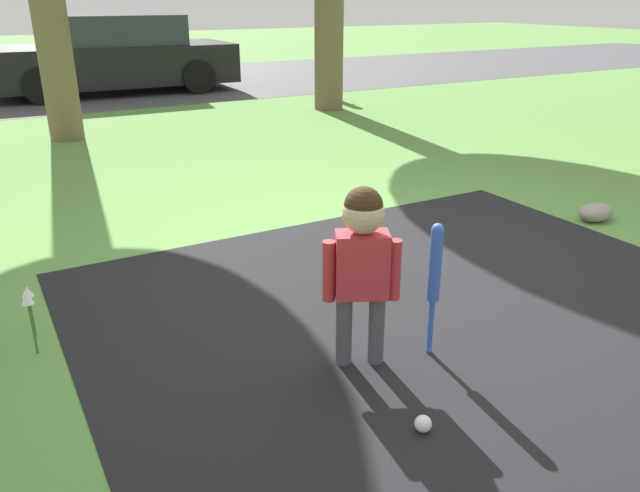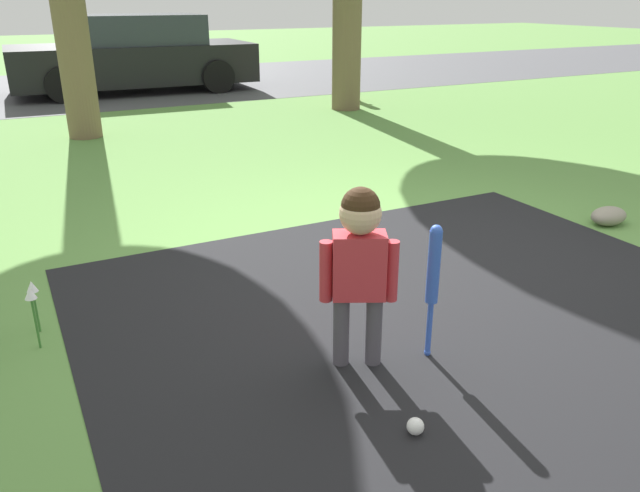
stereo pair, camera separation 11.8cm
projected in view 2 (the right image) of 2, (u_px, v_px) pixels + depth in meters
ground_plane at (415, 261)px, 4.31m from camera, size 60.00×60.00×0.00m
street_strip at (124, 86)px, 12.68m from camera, size 40.00×6.00×0.01m
child at (359, 254)px, 2.90m from camera, size 0.34×0.24×0.91m
baseball_bat at (433, 273)px, 3.02m from camera, size 0.06×0.06×0.71m
sports_ball at (415, 426)px, 2.60m from camera, size 0.07×0.07×0.07m
fire_hydrant at (353, 77)px, 10.81m from camera, size 0.23×0.21×0.82m
parked_car at (135, 56)px, 11.74m from camera, size 4.42×2.14×1.38m
edging_rock at (609, 216)px, 4.98m from camera, size 0.32×0.22×0.15m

